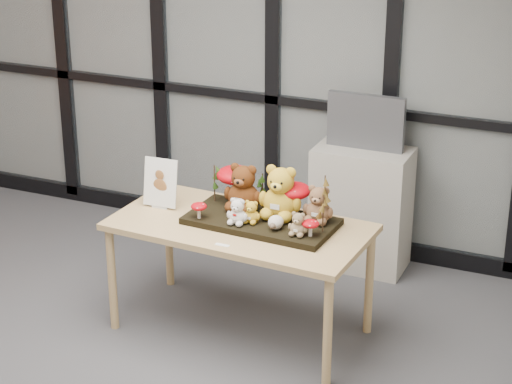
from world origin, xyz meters
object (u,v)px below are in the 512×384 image
at_px(cabinet, 361,208).
at_px(monitor, 366,122).
at_px(bear_pooh_yellow, 281,189).
at_px(mushroom_back_left, 235,183).
at_px(bear_white_bow, 238,210).
at_px(diorama_tray, 261,221).
at_px(bear_tan_back, 319,202).
at_px(bear_beige_small, 298,222).
at_px(plush_cream_hedgehog, 276,222).
at_px(bear_brown_medium, 244,184).
at_px(mushroom_front_right, 310,227).
at_px(display_table, 240,235).
at_px(mushroom_back_right, 294,198).
at_px(bear_small_yellow, 252,210).
at_px(mushroom_front_left, 199,210).
at_px(sign_holder, 160,185).

height_order(cabinet, monitor, monitor).
xyz_separation_m(bear_pooh_yellow, mushroom_back_left, (-0.33, 0.09, -0.05)).
bearing_deg(bear_white_bow, mushroom_back_left, 120.07).
distance_m(diorama_tray, bear_tan_back, 0.36).
bearing_deg(monitor, cabinet, -90.00).
bearing_deg(cabinet, bear_beige_small, -89.69).
distance_m(bear_tan_back, mushroom_back_left, 0.56).
distance_m(plush_cream_hedgehog, cabinet, 1.25).
height_order(bear_brown_medium, bear_tan_back, bear_brown_medium).
height_order(bear_tan_back, mushroom_front_right, bear_tan_back).
xyz_separation_m(bear_brown_medium, bear_white_bow, (0.06, -0.21, -0.07)).
height_order(bear_pooh_yellow, mushroom_back_left, bear_pooh_yellow).
distance_m(display_table, bear_brown_medium, 0.30).
relative_size(diorama_tray, bear_brown_medium, 2.75).
bearing_deg(mushroom_back_right, mushroom_back_left, 173.87).
bearing_deg(mushroom_back_left, bear_small_yellow, -48.49).
distance_m(mushroom_back_left, mushroom_front_right, 0.66).
height_order(bear_small_yellow, mushroom_back_right, mushroom_back_right).
bearing_deg(diorama_tray, display_table, -153.43).
bearing_deg(mushroom_front_left, sign_holder, 157.55).
bearing_deg(display_table, monitor, 74.50).
distance_m(bear_beige_small, plush_cream_hedgehog, 0.15).
xyz_separation_m(sign_holder, monitor, (0.93, 1.11, 0.19)).
bearing_deg(bear_tan_back, mushroom_front_right, -79.07).
relative_size(display_table, bear_tan_back, 6.37).
bearing_deg(sign_holder, bear_pooh_yellow, 3.53).
distance_m(diorama_tray, cabinet, 1.16).
distance_m(bear_beige_small, sign_holder, 0.95).
relative_size(bear_tan_back, mushroom_back_left, 0.96).
xyz_separation_m(mushroom_back_right, sign_holder, (-0.81, -0.13, -0.00)).
xyz_separation_m(diorama_tray, bear_small_yellow, (-0.03, -0.07, 0.09)).
xyz_separation_m(bear_pooh_yellow, sign_holder, (-0.75, -0.08, -0.07)).
bearing_deg(mushroom_front_left, plush_cream_hedgehog, 4.48).
height_order(bear_brown_medium, bear_beige_small, bear_brown_medium).
distance_m(bear_white_bow, mushroom_back_right, 0.35).
relative_size(mushroom_front_left, monitor, 0.20).
distance_m(bear_small_yellow, bear_white_bow, 0.08).
relative_size(cabinet, monitor, 1.64).
bearing_deg(diorama_tray, mushroom_back_left, 148.57).
xyz_separation_m(plush_cream_hedgehog, monitor, (0.14, 1.21, 0.26)).
relative_size(bear_beige_small, mushroom_back_right, 0.69).
relative_size(bear_pooh_yellow, monitor, 0.66).
bearing_deg(bear_tan_back, monitor, 95.51).
bearing_deg(diorama_tray, bear_brown_medium, 153.36).
height_order(bear_tan_back, bear_white_bow, bear_tan_back).
relative_size(display_table, cabinet, 1.79).
bearing_deg(bear_tan_back, mushroom_back_left, 175.47).
distance_m(display_table, sign_holder, 0.59).
relative_size(bear_beige_small, sign_holder, 0.49).
bearing_deg(cabinet, bear_small_yellow, -104.51).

